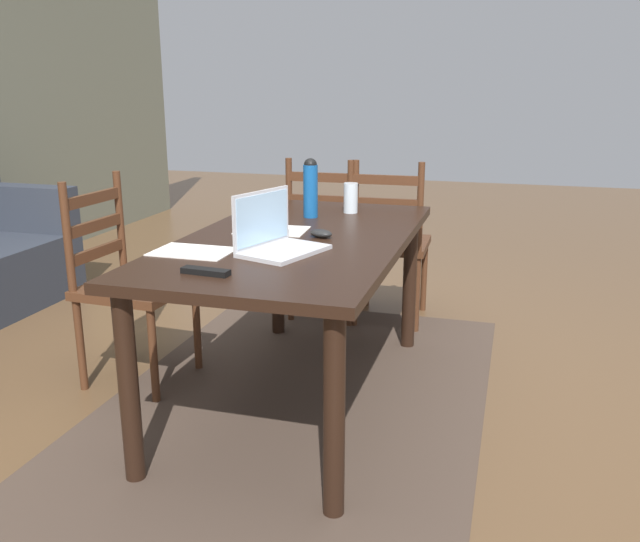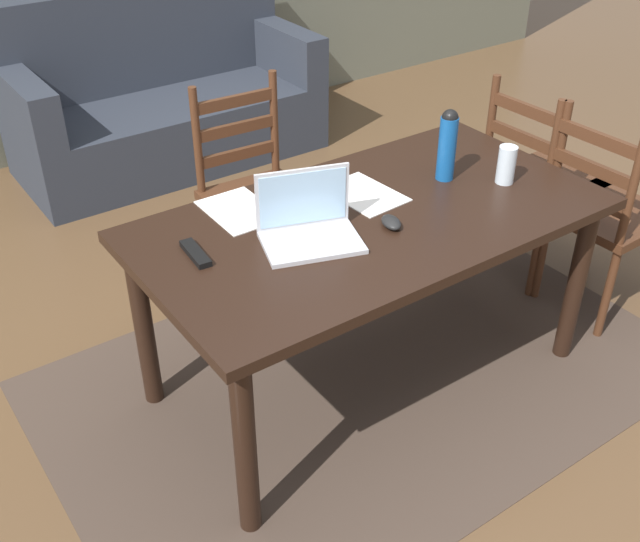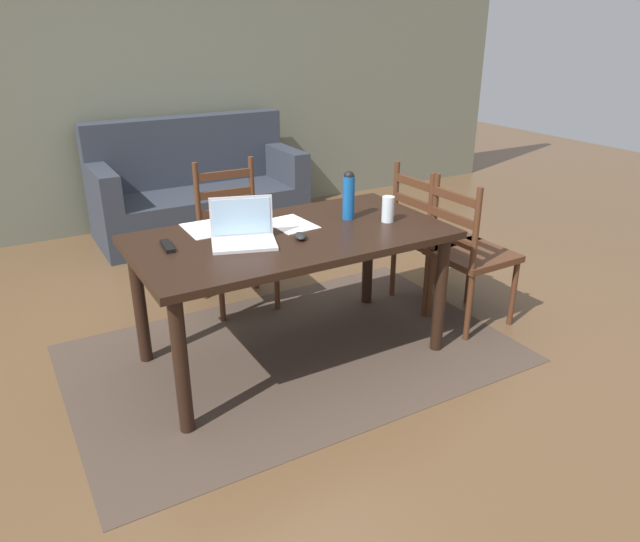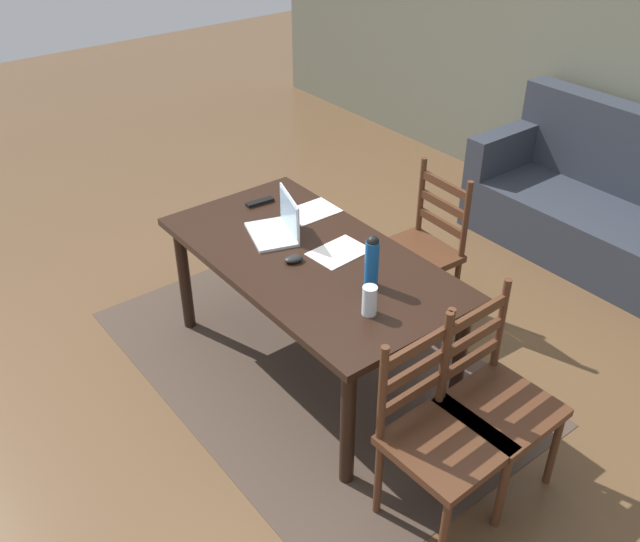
{
  "view_description": "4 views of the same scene",
  "coord_description": "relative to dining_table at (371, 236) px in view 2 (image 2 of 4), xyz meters",
  "views": [
    {
      "loc": [
        -2.61,
        -0.86,
        1.36
      ],
      "look_at": [
        0.03,
        -0.09,
        0.59
      ],
      "focal_mm": 38.02,
      "sensor_mm": 36.0,
      "label": 1
    },
    {
      "loc": [
        -1.51,
        -1.82,
        2.06
      ],
      "look_at": [
        -0.12,
        0.15,
        0.47
      ],
      "focal_mm": 43.02,
      "sensor_mm": 36.0,
      "label": 2
    },
    {
      "loc": [
        -1.36,
        -2.67,
        1.79
      ],
      "look_at": [
        0.13,
        -0.08,
        0.52
      ],
      "focal_mm": 33.41,
      "sensor_mm": 36.0,
      "label": 3
    },
    {
      "loc": [
        2.46,
        -1.85,
        2.66
      ],
      "look_at": [
        0.03,
        0.04,
        0.64
      ],
      "focal_mm": 39.46,
      "sensor_mm": 36.0,
      "label": 4
    }
  ],
  "objects": [
    {
      "name": "ground_plane",
      "position": [
        0.0,
        0.0,
        -0.65
      ],
      "size": [
        14.0,
        14.0,
        0.0
      ],
      "primitive_type": "plane",
      "color": "brown"
    },
    {
      "name": "area_rug",
      "position": [
        0.0,
        0.0,
        -0.65
      ],
      "size": [
        2.46,
        1.6,
        0.01
      ],
      "primitive_type": "cube",
      "color": "#47382D",
      "rests_on": "ground"
    },
    {
      "name": "dining_table",
      "position": [
        0.0,
        0.0,
        0.0
      ],
      "size": [
        1.67,
        0.89,
        0.74
      ],
      "color": "black",
      "rests_on": "ground"
    },
    {
      "name": "chair_right_far",
      "position": [
        1.12,
        0.18,
        -0.19
      ],
      "size": [
        0.45,
        0.45,
        0.95
      ],
      "color": "#4C2B19",
      "rests_on": "ground"
    },
    {
      "name": "chair_far_head",
      "position": [
        0.0,
        0.82,
        -0.19
      ],
      "size": [
        0.46,
        0.46,
        0.95
      ],
      "color": "#4C2B19",
      "rests_on": "ground"
    },
    {
      "name": "chair_right_near",
      "position": [
        1.12,
        -0.18,
        -0.19
      ],
      "size": [
        0.45,
        0.45,
        0.95
      ],
      "color": "#4C2B19",
      "rests_on": "ground"
    },
    {
      "name": "couch",
      "position": [
        0.27,
        2.37,
        -0.3
      ],
      "size": [
        1.8,
        0.8,
        1.0
      ],
      "color": "#2D333D",
      "rests_on": "ground"
    },
    {
      "name": "laptop",
      "position": [
        -0.27,
        0.0,
        0.15
      ],
      "size": [
        0.37,
        0.31,
        0.23
      ],
      "color": "silver",
      "rests_on": "dining_table"
    },
    {
      "name": "water_bottle",
      "position": [
        0.4,
        0.06,
        0.23
      ],
      "size": [
        0.07,
        0.07,
        0.28
      ],
      "color": "#145199",
      "rests_on": "dining_table"
    },
    {
      "name": "drinking_glass",
      "position": [
        0.56,
        -0.09,
        0.16
      ],
      "size": [
        0.07,
        0.07,
        0.14
      ],
      "primitive_type": "cylinder",
      "color": "silver",
      "rests_on": "dining_table"
    },
    {
      "name": "computer_mouse",
      "position": [
        -0.0,
        -0.1,
        0.11
      ],
      "size": [
        0.09,
        0.11,
        0.03
      ],
      "primitive_type": "ellipsoid",
      "rotation": [
        0.0,
        0.0,
        -0.28
      ],
      "color": "black",
      "rests_on": "dining_table"
    },
    {
      "name": "tv_remote",
      "position": [
        -0.63,
        0.11,
        0.1
      ],
      "size": [
        0.06,
        0.17,
        0.02
      ],
      "primitive_type": "cube",
      "rotation": [
        0.0,
        0.0,
        3.06
      ],
      "color": "black",
      "rests_on": "dining_table"
    },
    {
      "name": "paper_stack_left",
      "position": [
        0.07,
        0.14,
        0.09
      ],
      "size": [
        0.23,
        0.31,
        0.0
      ],
      "primitive_type": "cube",
      "rotation": [
        0.0,
        0.0,
        0.08
      ],
      "color": "white",
      "rests_on": "dining_table"
    },
    {
      "name": "paper_stack_right",
      "position": [
        -0.37,
        0.29,
        0.09
      ],
      "size": [
        0.21,
        0.3,
        0.0
      ],
      "primitive_type": "cube",
      "rotation": [
        0.0,
        0.0,
        -0.01
      ],
      "color": "white",
      "rests_on": "dining_table"
    }
  ]
}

